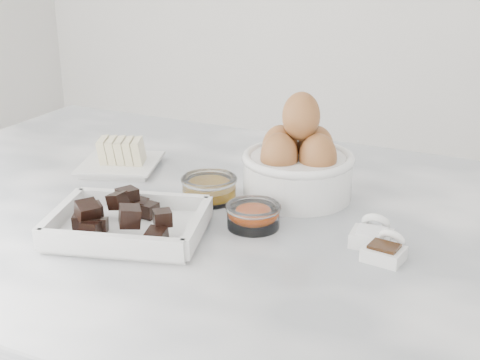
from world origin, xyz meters
name	(u,v)px	position (x,y,z in m)	size (l,w,h in m)	color
marble_slab	(219,222)	(0.00, 0.00, 0.92)	(1.20, 0.80, 0.04)	silver
chocolate_dish	(128,220)	(-0.07, -0.13, 0.96)	(0.24, 0.21, 0.05)	white
butter_plate	(119,158)	(-0.24, 0.08, 0.96)	(0.16, 0.16, 0.05)	white
sugar_ramekin	(289,186)	(0.08, 0.07, 0.97)	(0.08, 0.08, 0.05)	white
egg_bowl	(298,164)	(0.08, 0.10, 0.99)	(0.17, 0.17, 0.17)	white
honey_bowl	(209,188)	(-0.03, 0.03, 0.96)	(0.09, 0.09, 0.04)	white
zest_bowl	(253,215)	(0.07, -0.03, 0.96)	(0.08, 0.08, 0.03)	white
vanilla_spoon	(386,250)	(0.26, -0.05, 0.95)	(0.05, 0.06, 0.04)	white
salt_spoon	(372,234)	(0.23, -0.01, 0.95)	(0.06, 0.07, 0.04)	white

